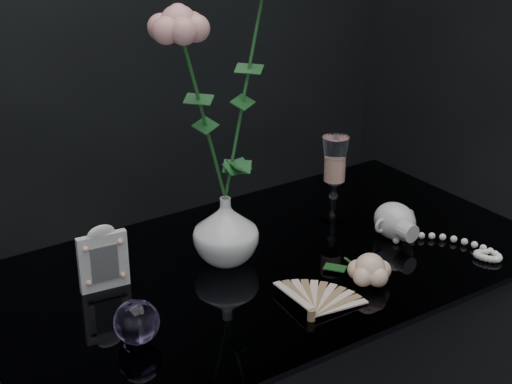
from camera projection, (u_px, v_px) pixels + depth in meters
vase at (226, 230)px, 1.44m from camera, size 0.12×0.12×0.13m
wine_glass at (334, 178)px, 1.60m from camera, size 0.07×0.07×0.18m
picture_frame at (103, 257)px, 1.35m from camera, size 0.10×0.08×0.12m
paperweight at (137, 322)px, 1.21m from camera, size 0.09×0.09×0.07m
paper_fan at (311, 314)px, 1.27m from camera, size 0.27×0.24×0.02m
loose_rose at (370, 269)px, 1.38m from camera, size 0.18×0.20×0.06m
pearl_jar at (395, 219)px, 1.54m from camera, size 0.26×0.27×0.08m
roses at (226, 80)px, 1.33m from camera, size 0.26×0.11×0.47m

